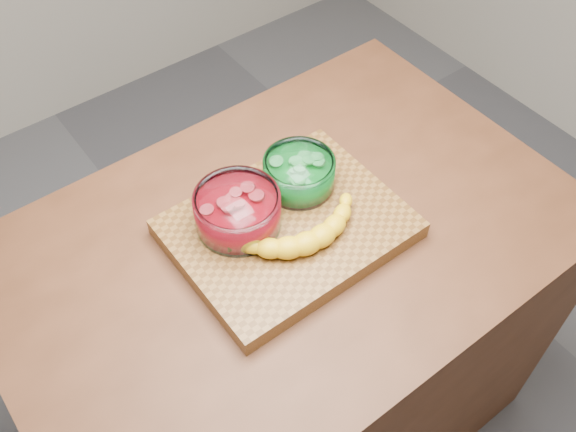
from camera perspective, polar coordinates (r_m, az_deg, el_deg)
ground at (r=2.10m, az=-0.00°, el=-17.03°), size 3.50×3.50×0.00m
counter at (r=1.69m, az=-0.00°, el=-11.12°), size 1.20×0.80×0.90m
cutting_board at (r=1.30m, az=-0.00°, el=-1.13°), size 0.45×0.35×0.04m
bowl_red at (r=1.25m, az=-4.49°, el=0.42°), size 0.17×0.17×0.08m
bowl_green at (r=1.33m, az=0.98°, el=3.82°), size 0.15×0.15×0.07m
banana at (r=1.25m, az=0.93°, el=-0.86°), size 0.30×0.16×0.04m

